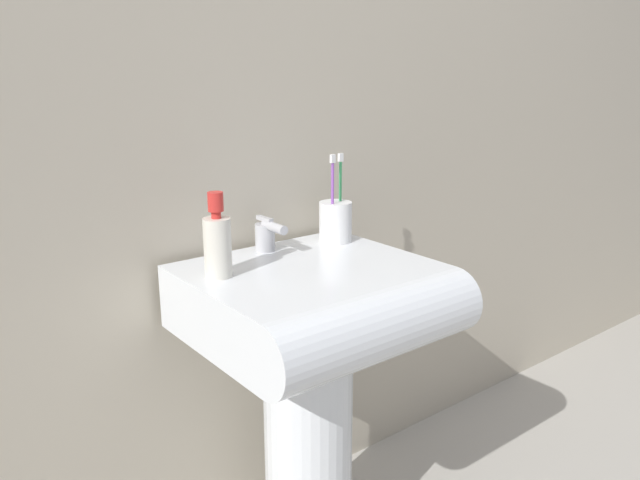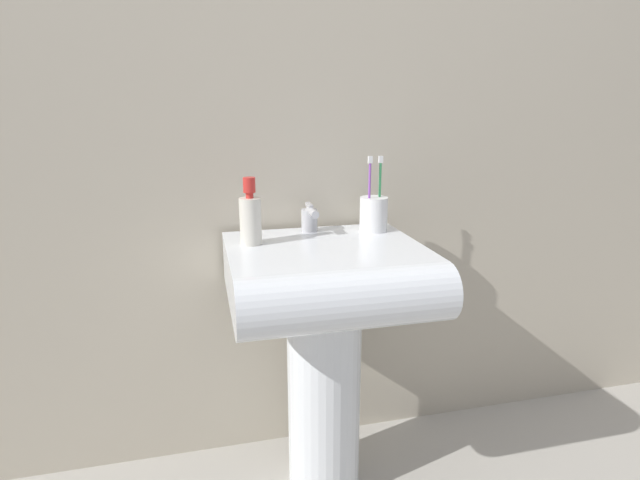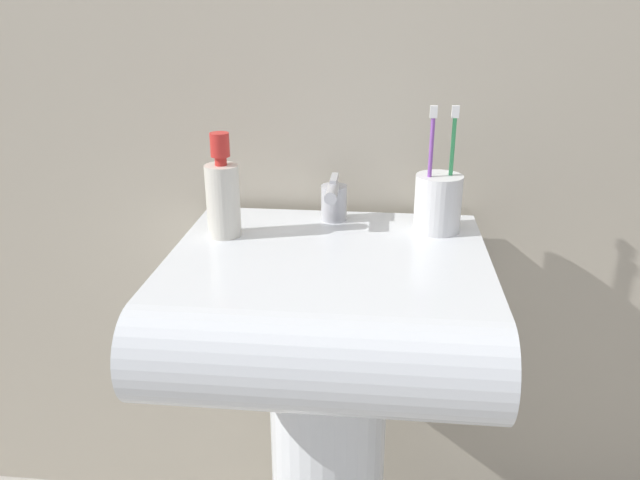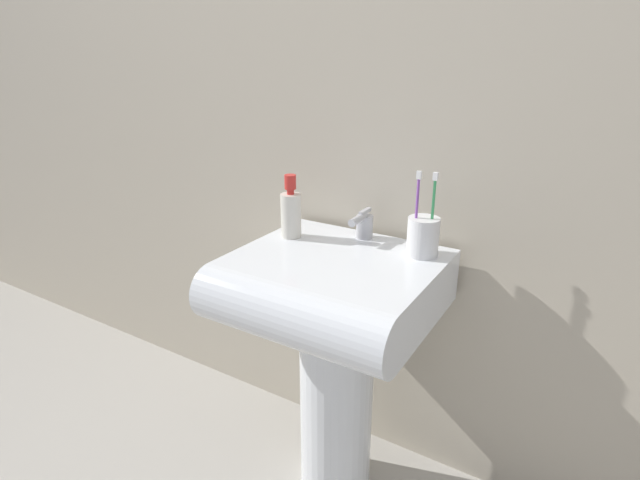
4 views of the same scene
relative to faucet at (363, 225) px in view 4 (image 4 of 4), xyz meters
The scene contains 7 objects.
ground_plane 0.80m from the faucet, 87.99° to the right, with size 6.00×6.00×0.00m, color #ADA89E.
wall_back 0.43m from the faucet, 87.04° to the left, with size 5.00×0.05×2.40m, color #B7AD99.
sink_pedestal 0.51m from the faucet, 87.99° to the right, with size 0.21×0.21×0.60m, color white.
sink_basin 0.23m from the faucet, 88.51° to the right, with size 0.51×0.49×0.14m.
faucet is the anchor object (origin of this frame).
toothbrush_cup 0.19m from the faucet, ahead, with size 0.08×0.08×0.22m.
soap_bottle 0.21m from the faucet, 153.18° to the right, with size 0.06×0.06×0.18m.
Camera 4 is at (0.58, -1.03, 1.23)m, focal length 28.00 mm.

